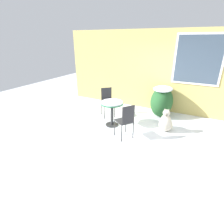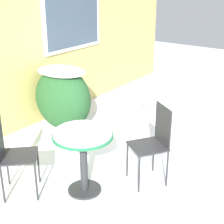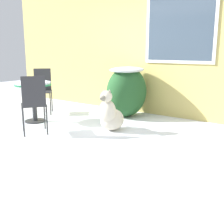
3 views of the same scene
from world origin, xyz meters
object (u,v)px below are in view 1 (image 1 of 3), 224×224
object	(u,v)px
patio_table	(112,107)
patio_chair_near_table	(107,101)
dog	(166,123)
patio_chair_far_side	(126,120)

from	to	relation	value
patio_table	patio_chair_near_table	xyz separation A→B (m)	(-0.51, 0.63, -0.08)
patio_table	dog	size ratio (longest dim) A/B	1.06
patio_chair_far_side	dog	bearing A→B (deg)	169.25
patio_table	patio_chair_near_table	world-z (taller)	patio_chair_near_table
patio_table	patio_chair_near_table	size ratio (longest dim) A/B	0.80
patio_chair_near_table	patio_chair_far_side	size ratio (longest dim) A/B	1.00
patio_table	patio_chair_far_side	distance (m)	0.87
patio_table	patio_chair_far_side	size ratio (longest dim) A/B	0.80
patio_chair_far_side	dog	xyz separation A→B (m)	(0.89, 0.90, -0.27)
patio_chair_far_side	dog	size ratio (longest dim) A/B	1.32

